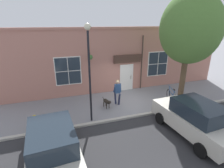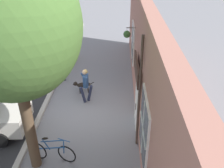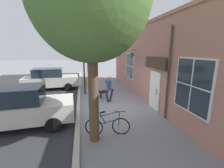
{
  "view_description": "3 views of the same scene",
  "coord_description": "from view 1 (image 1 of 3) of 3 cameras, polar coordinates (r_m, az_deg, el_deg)",
  "views": [
    {
      "loc": [
        10.03,
        -4.59,
        5.22
      ],
      "look_at": [
        -1.06,
        -0.94,
        1.04
      ],
      "focal_mm": 28.0,
      "sensor_mm": 36.0,
      "label": 1
    },
    {
      "loc": [
        -1.39,
        9.05,
        6.6
      ],
      "look_at": [
        -1.12,
        -0.95,
        0.97
      ],
      "focal_mm": 40.0,
      "sensor_mm": 36.0,
      "label": 2
    },
    {
      "loc": [
        1.71,
        7.96,
        3.21
      ],
      "look_at": [
        -0.2,
        -1.54,
        1.01
      ],
      "focal_mm": 24.0,
      "sensor_mm": 36.0,
      "label": 3
    }
  ],
  "objects": [
    {
      "name": "leaning_bicycle",
      "position": [
        12.73,
        18.97,
        -3.77
      ],
      "size": [
        1.71,
        0.42,
        1.01
      ],
      "color": "black",
      "rests_on": "ground_plane"
    },
    {
      "name": "street_tree_by_curb",
      "position": [
        11.5,
        24.15,
        15.65
      ],
      "size": [
        3.73,
        3.36,
        6.9
      ],
      "color": "brown",
      "rests_on": "ground_plane"
    },
    {
      "name": "parked_car_nearest_curb",
      "position": [
        7.19,
        -18.75,
        -18.64
      ],
      "size": [
        4.41,
        2.15,
        1.75
      ],
      "color": "beige",
      "rests_on": "ground_plane"
    },
    {
      "name": "fire_hydrant",
      "position": [
        9.95,
        -23.76,
        -11.15
      ],
      "size": [
        0.34,
        0.2,
        0.77
      ],
      "color": "gold",
      "rests_on": "ground_plane"
    },
    {
      "name": "parked_car_mid_block",
      "position": [
        9.32,
        25.35,
        -10.14
      ],
      "size": [
        4.41,
        2.15,
        1.75
      ],
      "color": "beige",
      "rests_on": "ground_plane"
    },
    {
      "name": "ground_plane",
      "position": [
        12.2,
        5.81,
        -5.73
      ],
      "size": [
        90.0,
        90.0,
        0.0
      ],
      "primitive_type": "plane",
      "color": "gray"
    },
    {
      "name": "curb_and_road",
      "position": [
        8.1,
        24.06,
        -22.3
      ],
      "size": [
        10.1,
        28.0,
        0.12
      ],
      "color": "#B2ADA3",
      "rests_on": "ground_plane"
    },
    {
      "name": "storefront_facade",
      "position": [
        13.48,
        2.14,
        7.81
      ],
      "size": [
        0.95,
        18.0,
        4.88
      ],
      "color": "#B27566",
      "rests_on": "ground_plane"
    },
    {
      "name": "dog_on_leash",
      "position": [
        11.12,
        -1.72,
        -5.79
      ],
      "size": [
        1.08,
        0.41,
        0.66
      ],
      "color": "black",
      "rests_on": "ground_plane"
    },
    {
      "name": "pedestrian_walking",
      "position": [
        11.38,
        1.77,
        -1.96
      ],
      "size": [
        0.61,
        0.55,
        1.7
      ],
      "color": "#282D47",
      "rests_on": "ground_plane"
    },
    {
      "name": "street_lamp",
      "position": [
        8.81,
        -7.51,
        7.23
      ],
      "size": [
        0.32,
        0.32,
        5.16
      ],
      "color": "black",
      "rests_on": "ground_plane"
    }
  ]
}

